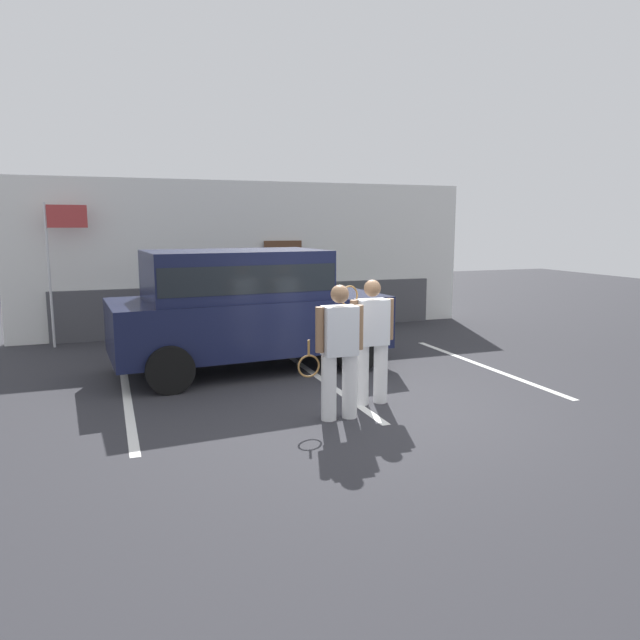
% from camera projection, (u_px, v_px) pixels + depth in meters
% --- Properties ---
extents(ground_plane, '(40.00, 40.00, 0.00)m').
position_uv_depth(ground_plane, '(370.00, 408.00, 7.99)').
color(ground_plane, '#2D2D33').
extents(parking_stripe_0, '(0.12, 4.40, 0.01)m').
position_uv_depth(parking_stripe_0, '(127.00, 400.00, 8.33)').
color(parking_stripe_0, silver).
rests_on(parking_stripe_0, ground_plane).
extents(parking_stripe_1, '(0.12, 4.40, 0.01)m').
position_uv_depth(parking_stripe_1, '(325.00, 381.00, 9.34)').
color(parking_stripe_1, silver).
rests_on(parking_stripe_1, ground_plane).
extents(parking_stripe_2, '(0.12, 4.40, 0.01)m').
position_uv_depth(parking_stripe_2, '(483.00, 366.00, 10.36)').
color(parking_stripe_2, silver).
rests_on(parking_stripe_2, ground_plane).
extents(house_frontage, '(10.65, 0.40, 3.45)m').
position_uv_depth(house_frontage, '(255.00, 261.00, 13.70)').
color(house_frontage, white).
rests_on(house_frontage, ground_plane).
extents(parked_suv, '(4.72, 2.42, 2.05)m').
position_uv_depth(parked_suv, '(244.00, 304.00, 9.95)').
color(parked_suv, '#141938').
rests_on(parked_suv, ground_plane).
extents(tennis_player_man, '(0.90, 0.27, 1.73)m').
position_uv_depth(tennis_player_man, '(339.00, 351.00, 7.42)').
color(tennis_player_man, white).
rests_on(tennis_player_man, ground_plane).
extents(tennis_player_woman, '(0.78, 0.28, 1.73)m').
position_uv_depth(tennis_player_woman, '(371.00, 340.00, 8.06)').
color(tennis_player_woman, white).
rests_on(tennis_player_woman, ground_plane).
extents(potted_plant_by_porch, '(0.71, 0.71, 0.94)m').
position_uv_depth(potted_plant_by_porch, '(357.00, 308.00, 13.83)').
color(potted_plant_by_porch, gray).
rests_on(potted_plant_by_porch, ground_plane).
extents(flag_pole, '(0.80, 0.08, 2.91)m').
position_uv_depth(flag_pole, '(58.00, 247.00, 11.69)').
color(flag_pole, silver).
rests_on(flag_pole, ground_plane).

